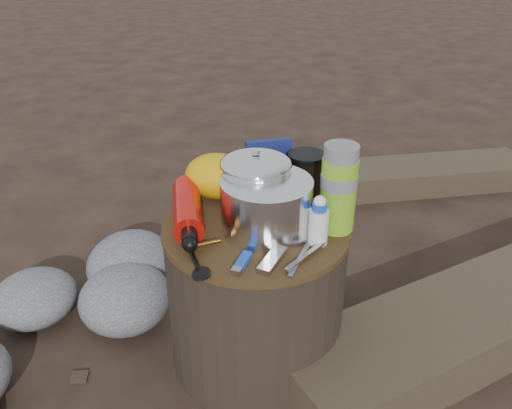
% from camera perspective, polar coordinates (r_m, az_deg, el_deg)
% --- Properties ---
extents(ground, '(60.00, 60.00, 0.00)m').
position_cam_1_polar(ground, '(1.56, -0.00, -15.62)').
color(ground, '#2F211A').
rests_on(ground, ground).
extents(stump, '(0.45, 0.45, 0.42)m').
position_cam_1_polar(stump, '(1.42, -0.00, -9.61)').
color(stump, black).
rests_on(stump, ground).
extents(rock_ring, '(0.47, 1.02, 0.20)m').
position_cam_1_polar(rock_ring, '(1.53, -22.33, -14.33)').
color(rock_ring, '#5B5B60').
rests_on(rock_ring, ground).
extents(log_small, '(1.31, 0.69, 0.11)m').
position_cam_1_polar(log_small, '(2.44, 13.42, 2.72)').
color(log_small, '#3E3224').
rests_on(log_small, ground).
extents(foil_windscreen, '(0.22, 0.22, 0.13)m').
position_cam_1_polar(foil_windscreen, '(1.26, 1.12, -0.18)').
color(foil_windscreen, silver).
rests_on(foil_windscreen, stump).
extents(camping_pot, '(0.17, 0.17, 0.17)m').
position_cam_1_polar(camping_pot, '(1.31, -0.02, 2.03)').
color(camping_pot, silver).
rests_on(camping_pot, stump).
extents(fuel_bottle, '(0.16, 0.30, 0.07)m').
position_cam_1_polar(fuel_bottle, '(1.32, -7.29, -0.47)').
color(fuel_bottle, red).
rests_on(fuel_bottle, stump).
extents(thermos, '(0.08, 0.08, 0.21)m').
position_cam_1_polar(thermos, '(1.27, 8.75, 1.67)').
color(thermos, '#72AC21').
rests_on(thermos, stump).
extents(travel_mug, '(0.09, 0.09, 0.14)m').
position_cam_1_polar(travel_mug, '(1.39, 5.29, 2.71)').
color(travel_mug, black).
rests_on(travel_mug, stump).
extents(stuff_sack, '(0.17, 0.14, 0.12)m').
position_cam_1_polar(stuff_sack, '(1.42, -4.13, 3.04)').
color(stuff_sack, '#CC9909').
rests_on(stuff_sack, stump).
extents(food_pouch, '(0.12, 0.07, 0.15)m').
position_cam_1_polar(food_pouch, '(1.42, 1.40, 3.86)').
color(food_pouch, '#10184F').
rests_on(food_pouch, stump).
extents(lighter, '(0.03, 0.08, 0.02)m').
position_cam_1_polar(lighter, '(1.17, -1.38, -6.00)').
color(lighter, blue).
rests_on(lighter, stump).
extents(multitool, '(0.06, 0.11, 0.01)m').
position_cam_1_polar(multitool, '(1.18, 1.80, -5.86)').
color(multitool, '#A8A8AD').
rests_on(multitool, stump).
extents(pot_grabber, '(0.08, 0.14, 0.01)m').
position_cam_1_polar(pot_grabber, '(1.19, 4.68, -5.71)').
color(pot_grabber, '#A8A8AD').
rests_on(pot_grabber, stump).
extents(spork, '(0.11, 0.15, 0.01)m').
position_cam_1_polar(spork, '(1.20, -6.74, -5.39)').
color(spork, black).
rests_on(spork, stump).
extents(squeeze_bottle, '(0.05, 0.05, 0.11)m').
position_cam_1_polar(squeeze_bottle, '(1.23, 6.65, -1.91)').
color(squeeze_bottle, silver).
rests_on(squeeze_bottle, stump).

